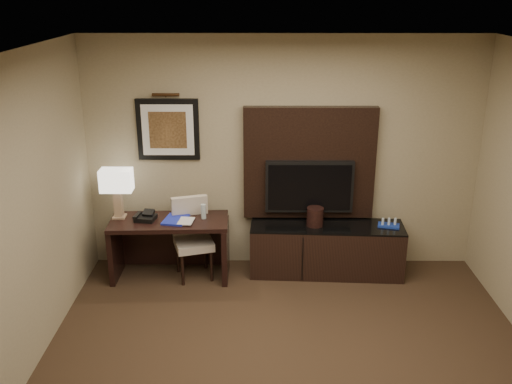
{
  "coord_description": "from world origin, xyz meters",
  "views": [
    {
      "loc": [
        -0.28,
        -3.79,
        3.18
      ],
      "look_at": [
        -0.31,
        1.8,
        1.15
      ],
      "focal_mm": 40.0,
      "sensor_mm": 36.0,
      "label": 1
    }
  ],
  "objects_px": {
    "water_bottle": "(204,211)",
    "table_lamp": "(117,192)",
    "credenza": "(326,249)",
    "desk_chair": "(194,242)",
    "desk_phone": "(146,216)",
    "ice_bucket": "(315,217)",
    "desk": "(170,248)",
    "tv": "(309,187)",
    "minibar_tray": "(389,223)"
  },
  "relations": [
    {
      "from": "minibar_tray",
      "to": "desk",
      "type": "bearing_deg",
      "value": -178.25
    },
    {
      "from": "tv",
      "to": "water_bottle",
      "type": "bearing_deg",
      "value": -170.8
    },
    {
      "from": "desk_chair",
      "to": "minibar_tray",
      "type": "height_order",
      "value": "desk_chair"
    },
    {
      "from": "desk_chair",
      "to": "desk_phone",
      "type": "xyz_separation_m",
      "value": [
        -0.53,
        -0.0,
        0.33
      ]
    },
    {
      "from": "ice_bucket",
      "to": "minibar_tray",
      "type": "bearing_deg",
      "value": -1.58
    },
    {
      "from": "desk_chair",
      "to": "table_lamp",
      "type": "height_order",
      "value": "table_lamp"
    },
    {
      "from": "credenza",
      "to": "tv",
      "type": "height_order",
      "value": "tv"
    },
    {
      "from": "desk_chair",
      "to": "minibar_tray",
      "type": "relative_size",
      "value": 3.61
    },
    {
      "from": "tv",
      "to": "table_lamp",
      "type": "distance_m",
      "value": 2.16
    },
    {
      "from": "desk_chair",
      "to": "table_lamp",
      "type": "relative_size",
      "value": 1.44
    },
    {
      "from": "credenza",
      "to": "water_bottle",
      "type": "height_order",
      "value": "water_bottle"
    },
    {
      "from": "credenza",
      "to": "tv",
      "type": "xyz_separation_m",
      "value": [
        -0.21,
        0.14,
        0.72
      ]
    },
    {
      "from": "table_lamp",
      "to": "ice_bucket",
      "type": "relative_size",
      "value": 2.81
    },
    {
      "from": "water_bottle",
      "to": "ice_bucket",
      "type": "height_order",
      "value": "water_bottle"
    },
    {
      "from": "tv",
      "to": "water_bottle",
      "type": "xyz_separation_m",
      "value": [
        -1.2,
        -0.19,
        -0.23
      ]
    },
    {
      "from": "desk_phone",
      "to": "ice_bucket",
      "type": "xyz_separation_m",
      "value": [
        1.9,
        0.11,
        -0.05
      ]
    },
    {
      "from": "minibar_tray",
      "to": "water_bottle",
      "type": "bearing_deg",
      "value": -179.19
    },
    {
      "from": "water_bottle",
      "to": "desk_phone",
      "type": "bearing_deg",
      "value": -175.18
    },
    {
      "from": "ice_bucket",
      "to": "water_bottle",
      "type": "bearing_deg",
      "value": -177.61
    },
    {
      "from": "desk",
      "to": "desk_chair",
      "type": "bearing_deg",
      "value": -3.43
    },
    {
      "from": "desk_chair",
      "to": "ice_bucket",
      "type": "distance_m",
      "value": 1.41
    },
    {
      "from": "water_bottle",
      "to": "minibar_tray",
      "type": "distance_m",
      "value": 2.1
    },
    {
      "from": "tv",
      "to": "desk_chair",
      "type": "height_order",
      "value": "tv"
    },
    {
      "from": "credenza",
      "to": "desk_phone",
      "type": "height_order",
      "value": "desk_phone"
    },
    {
      "from": "credenza",
      "to": "water_bottle",
      "type": "bearing_deg",
      "value": -174.84
    },
    {
      "from": "desk_chair",
      "to": "minibar_tray",
      "type": "bearing_deg",
      "value": -14.7
    },
    {
      "from": "water_bottle",
      "to": "table_lamp",
      "type": "bearing_deg",
      "value": 178.41
    },
    {
      "from": "credenza",
      "to": "water_bottle",
      "type": "xyz_separation_m",
      "value": [
        -1.4,
        -0.05,
        0.49
      ]
    },
    {
      "from": "desk_chair",
      "to": "water_bottle",
      "type": "relative_size",
      "value": 5.12
    },
    {
      "from": "table_lamp",
      "to": "desk_phone",
      "type": "xyz_separation_m",
      "value": [
        0.31,
        -0.08,
        -0.25
      ]
    },
    {
      "from": "tv",
      "to": "desk",
      "type": "bearing_deg",
      "value": -171.39
    },
    {
      "from": "desk",
      "to": "tv",
      "type": "bearing_deg",
      "value": 6.3
    },
    {
      "from": "water_bottle",
      "to": "ice_bucket",
      "type": "distance_m",
      "value": 1.26
    },
    {
      "from": "desk",
      "to": "minibar_tray",
      "type": "xyz_separation_m",
      "value": [
        2.49,
        0.08,
        0.29
      ]
    },
    {
      "from": "minibar_tray",
      "to": "ice_bucket",
      "type": "bearing_deg",
      "value": 178.42
    },
    {
      "from": "credenza",
      "to": "table_lamp",
      "type": "distance_m",
      "value": 2.47
    },
    {
      "from": "desk",
      "to": "credenza",
      "type": "relative_size",
      "value": 0.76
    },
    {
      "from": "desk_chair",
      "to": "ice_bucket",
      "type": "bearing_deg",
      "value": -12.47
    },
    {
      "from": "tv",
      "to": "minibar_tray",
      "type": "distance_m",
      "value": 0.99
    },
    {
      "from": "ice_bucket",
      "to": "minibar_tray",
      "type": "height_order",
      "value": "ice_bucket"
    },
    {
      "from": "minibar_tray",
      "to": "credenza",
      "type": "bearing_deg",
      "value": 178.01
    },
    {
      "from": "desk",
      "to": "desk_phone",
      "type": "bearing_deg",
      "value": 179.5
    },
    {
      "from": "table_lamp",
      "to": "desk_chair",
      "type": "bearing_deg",
      "value": -5.32
    },
    {
      "from": "desk_phone",
      "to": "water_bottle",
      "type": "relative_size",
      "value": 1.26
    },
    {
      "from": "ice_bucket",
      "to": "desk",
      "type": "bearing_deg",
      "value": -176.56
    },
    {
      "from": "desk",
      "to": "desk_chair",
      "type": "height_order",
      "value": "desk_chair"
    },
    {
      "from": "tv",
      "to": "table_lamp",
      "type": "height_order",
      "value": "tv"
    },
    {
      "from": "tv",
      "to": "desk_chair",
      "type": "xyz_separation_m",
      "value": [
        -1.32,
        -0.25,
        -0.59
      ]
    },
    {
      "from": "desk",
      "to": "table_lamp",
      "type": "height_order",
      "value": "table_lamp"
    },
    {
      "from": "desk",
      "to": "water_bottle",
      "type": "relative_size",
      "value": 7.83
    }
  ]
}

